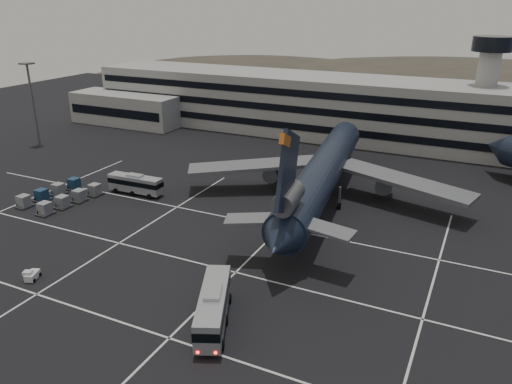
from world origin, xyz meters
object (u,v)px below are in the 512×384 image
bus_near (213,305)px  uld_cluster (60,196)px  trijet_main (322,173)px  bus_far (136,183)px

bus_near → uld_cluster: (-39.48, 17.91, -1.22)m
trijet_main → bus_far: 31.50m
bus_far → uld_cluster: bearing=129.3°
trijet_main → bus_far: trijet_main is taller
trijet_main → uld_cluster: trijet_main is taller
bus_far → uld_cluster: bus_far is taller
bus_near → uld_cluster: 43.36m
trijet_main → uld_cluster: 42.95m
trijet_main → bus_far: (-29.78, -9.69, -3.35)m
trijet_main → bus_near: trijet_main is taller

